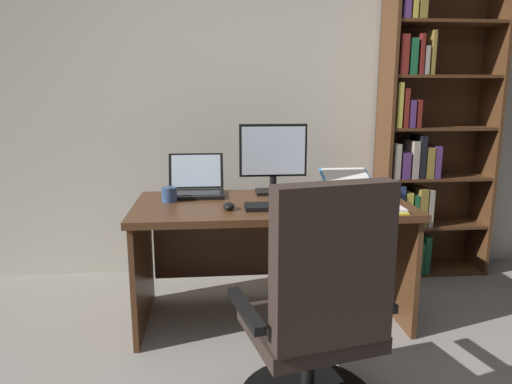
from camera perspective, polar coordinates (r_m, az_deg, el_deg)
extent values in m
cube|color=beige|center=(3.60, 0.96, 10.14)|extent=(5.05, 0.12, 2.50)
cube|color=#4C2D19|center=(2.77, 1.90, -1.67)|extent=(1.61, 0.77, 0.04)
cube|color=#4C2D19|center=(2.89, -13.64, -9.02)|extent=(0.03, 0.71, 0.69)
cube|color=#4C2D19|center=(3.07, 16.38, -7.94)|extent=(0.03, 0.71, 0.69)
cube|color=#4C2D19|center=(3.20, 1.05, -5.93)|extent=(1.49, 0.03, 0.48)
cube|color=#4C2D19|center=(3.57, 15.41, 7.49)|extent=(0.02, 0.32, 2.22)
cube|color=#4C2D19|center=(3.93, 26.49, 7.03)|extent=(0.02, 0.32, 2.22)
cube|color=#4C2D19|center=(3.87, 20.21, 7.49)|extent=(0.83, 0.01, 2.22)
cube|color=#4C2D19|center=(3.96, 20.02, -8.77)|extent=(0.78, 0.30, 0.02)
cube|color=maroon|center=(3.75, 15.60, -7.79)|extent=(0.04, 0.21, 0.21)
cube|color=gray|center=(3.74, 16.44, -7.00)|extent=(0.04, 0.18, 0.32)
cube|color=olive|center=(3.79, 17.17, -7.07)|extent=(0.05, 0.24, 0.28)
cube|color=maroon|center=(3.82, 17.92, -6.83)|extent=(0.04, 0.25, 0.30)
cube|color=#195633|center=(3.84, 18.82, -7.25)|extent=(0.05, 0.23, 0.24)
cube|color=#195633|center=(3.86, 19.52, -6.84)|extent=(0.04, 0.24, 0.29)
cube|color=#4C2D19|center=(3.85, 20.40, -3.65)|extent=(0.78, 0.30, 0.02)
cube|color=#512D66|center=(3.66, 15.76, -2.31)|extent=(0.04, 0.24, 0.20)
cube|color=navy|center=(3.67, 16.67, -1.45)|extent=(0.05, 0.24, 0.31)
cube|color=gold|center=(3.67, 17.66, -1.91)|extent=(0.05, 0.18, 0.26)
cube|color=#195633|center=(3.72, 18.29, -1.94)|extent=(0.04, 0.23, 0.24)
cube|color=olive|center=(3.74, 19.03, -1.56)|extent=(0.06, 0.24, 0.29)
cube|color=gray|center=(3.76, 19.92, -1.63)|extent=(0.04, 0.22, 0.28)
cube|color=#4C2D19|center=(3.78, 20.80, 1.73)|extent=(0.78, 0.30, 0.02)
cube|color=gray|center=(3.57, 16.38, 3.71)|extent=(0.05, 0.18, 0.25)
cube|color=#512D66|center=(3.60, 17.37, 3.21)|extent=(0.06, 0.19, 0.19)
cube|color=gray|center=(3.65, 18.20, 3.91)|extent=(0.05, 0.25, 0.27)
cube|color=black|center=(3.65, 19.07, 4.16)|extent=(0.04, 0.22, 0.31)
cube|color=olive|center=(3.68, 19.87, 3.51)|extent=(0.05, 0.21, 0.23)
cube|color=#512D66|center=(3.72, 20.55, 3.60)|extent=(0.04, 0.25, 0.23)
cube|color=#4C2D19|center=(3.73, 21.22, 7.28)|extent=(0.78, 0.30, 0.02)
cube|color=gold|center=(3.53, 16.65, 10.10)|extent=(0.04, 0.19, 0.31)
cube|color=maroon|center=(3.56, 17.29, 9.76)|extent=(0.03, 0.21, 0.27)
cube|color=#512D66|center=(3.58, 17.97, 9.09)|extent=(0.04, 0.21, 0.19)
cube|color=maroon|center=(3.62, 18.56, 9.08)|extent=(0.03, 0.25, 0.20)
cube|color=#4C2D19|center=(3.73, 21.65, 12.91)|extent=(0.78, 0.30, 0.02)
cube|color=maroon|center=(3.56, 17.06, 15.63)|extent=(0.06, 0.22, 0.27)
cube|color=#195633|center=(3.59, 18.04, 15.34)|extent=(0.05, 0.23, 0.24)
cube|color=maroon|center=(3.60, 19.01, 15.50)|extent=(0.03, 0.20, 0.27)
cube|color=gray|center=(3.61, 19.58, 14.81)|extent=(0.03, 0.19, 0.19)
cube|color=olive|center=(3.65, 20.13, 15.55)|extent=(0.03, 0.23, 0.29)
cube|color=#4C2D19|center=(3.76, 22.10, 18.49)|extent=(0.78, 0.30, 0.02)
cube|color=gold|center=(3.62, 18.26, 20.78)|extent=(0.03, 0.21, 0.19)
cube|color=olive|center=(3.65, 19.13, 21.07)|extent=(0.05, 0.22, 0.25)
cylinder|color=black|center=(2.18, 6.30, -20.37)|extent=(0.06, 0.06, 0.30)
cube|color=#2D231E|center=(2.08, 6.42, -16.07)|extent=(0.59, 0.58, 0.07)
cube|color=#2D231E|center=(1.78, 9.38, -8.89)|extent=(0.49, 0.20, 0.63)
cube|color=black|center=(1.94, -1.28, -14.11)|extent=(0.13, 0.39, 0.04)
cube|color=black|center=(2.15, 13.45, -11.71)|extent=(0.13, 0.39, 0.04)
cube|color=black|center=(3.01, 2.09, 0.03)|extent=(0.22, 0.16, 0.02)
cylinder|color=black|center=(3.00, 2.10, 1.06)|extent=(0.04, 0.04, 0.09)
cube|color=black|center=(2.98, 2.10, 5.09)|extent=(0.43, 0.02, 0.33)
cube|color=silver|center=(2.96, 2.15, 5.05)|extent=(0.40, 0.00, 0.30)
cube|color=black|center=(2.95, -7.34, -0.29)|extent=(0.35, 0.24, 0.02)
cube|color=#2D2D30|center=(2.93, -7.36, -0.13)|extent=(0.30, 0.13, 0.00)
cube|color=black|center=(3.09, -7.31, 2.57)|extent=(0.35, 0.08, 0.22)
cube|color=silver|center=(3.08, -7.31, 2.58)|extent=(0.32, 0.07, 0.20)
cube|color=black|center=(2.62, 3.24, -1.75)|extent=(0.42, 0.15, 0.02)
ellipsoid|color=black|center=(2.59, -3.34, -1.72)|extent=(0.06, 0.10, 0.04)
cube|color=black|center=(3.10, 11.49, 0.06)|extent=(0.14, 0.12, 0.01)
cube|color=black|center=(3.06, 11.74, 0.11)|extent=(0.29, 0.01, 0.01)
cube|color=#2D84C6|center=(3.20, 10.95, 1.69)|extent=(0.33, 0.23, 0.10)
cube|color=silver|center=(3.19, 10.98, 1.84)|extent=(0.30, 0.21, 0.09)
cube|color=yellow|center=(2.65, 10.64, -1.97)|extent=(0.22, 0.31, 0.01)
cube|color=yellow|center=(2.71, 14.98, -1.86)|extent=(0.22, 0.31, 0.01)
cube|color=silver|center=(2.64, 10.65, -1.72)|extent=(0.20, 0.29, 0.02)
cube|color=silver|center=(2.71, 14.99, -1.61)|extent=(0.20, 0.29, 0.02)
cylinder|color=#B7B7BC|center=(2.68, 12.84, -1.75)|extent=(0.02, 0.27, 0.02)
cube|color=silver|center=(2.84, 6.65, -0.86)|extent=(0.17, 0.23, 0.01)
cylinder|color=navy|center=(2.85, 7.04, -0.68)|extent=(0.13, 0.06, 0.01)
cylinder|color=#334C7A|center=(2.82, -10.52, -0.30)|extent=(0.09, 0.09, 0.09)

